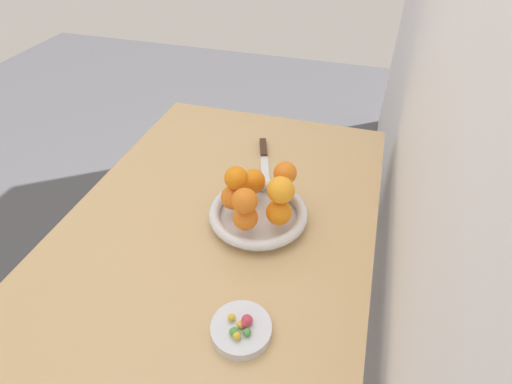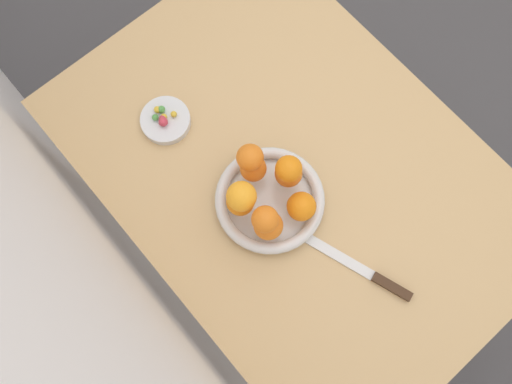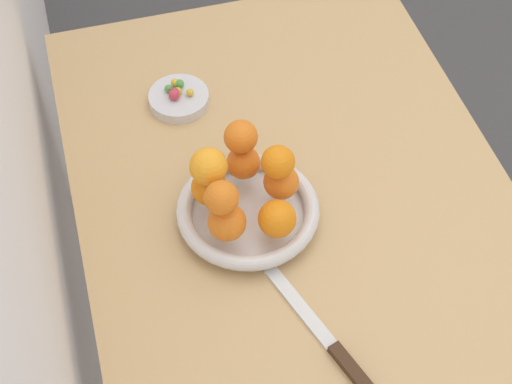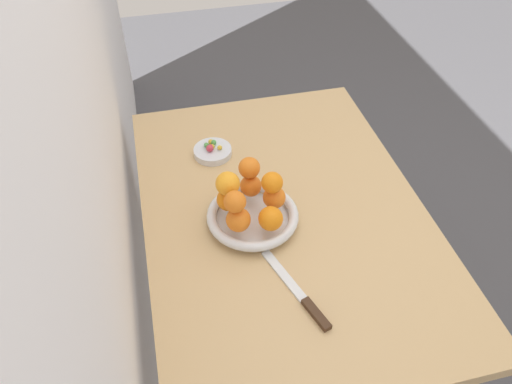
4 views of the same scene
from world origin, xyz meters
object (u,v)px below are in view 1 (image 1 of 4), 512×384
fruit_bowl (258,214)px  candy_dish (241,329)px  candy_ball_2 (237,336)px  orange_8 (285,173)px  orange_6 (245,201)px  orange_5 (236,178)px  orange_2 (282,191)px  knife (264,160)px  candy_ball_4 (234,332)px  orange_1 (279,212)px  orange_7 (281,189)px  orange_3 (253,181)px  orange_4 (233,197)px  dining_table (221,244)px  candy_ball_5 (244,324)px  orange_0 (245,218)px  candy_ball_3 (247,332)px  candy_ball_0 (232,318)px  candy_ball_6 (241,325)px

fruit_bowl → candy_dish: bearing=10.3°
candy_ball_2 → orange_8: bearing=-179.6°
orange_6 → orange_5: bearing=-148.3°
orange_2 → orange_5: (0.05, -0.10, 0.06)m
knife → candy_ball_4: bearing=10.1°
orange_8 → candy_ball_2: size_ratio=3.43×
fruit_bowl → orange_1: bearing=63.0°
fruit_bowl → orange_8: 0.13m
orange_6 → orange_8: orange_8 is taller
orange_7 → orange_8: size_ratio=1.12×
fruit_bowl → orange_5: (0.01, -0.05, 0.11)m
fruit_bowl → orange_6: 0.13m
fruit_bowl → orange_3: bearing=-153.0°
orange_4 → orange_6: orange_6 is taller
dining_table → candy_ball_2: size_ratio=67.88×
orange_7 → candy_ball_2: bearing=-0.4°
candy_dish → candy_ball_5: 0.02m
orange_8 → candy_dish: bearing=0.4°
orange_6 → orange_4: bearing=-142.1°
candy_dish → candy_ball_2: (0.03, 0.00, 0.02)m
candy_ball_4 → orange_5: bearing=-162.5°
orange_3 → orange_7: 0.14m
orange_0 → orange_8: 0.14m
orange_7 → candy_ball_4: 0.32m
orange_5 → candy_ball_5: (0.30, 0.11, -0.10)m
orange_6 → fruit_bowl: bearing=173.2°
fruit_bowl → candy_ball_3: 0.33m
orange_0 → candy_ball_2: size_ratio=3.60×
candy_ball_2 → candy_dish: bearing=-179.2°
dining_table → candy_ball_4: candy_ball_4 is taller
orange_3 → candy_ball_5: bearing=14.2°
orange_8 → orange_2: bearing=-132.4°
knife → orange_8: bearing=27.0°
orange_3 → candy_ball_5: size_ratio=3.65×
orange_8 → candy_ball_4: (0.37, -0.00, -0.10)m
orange_0 → orange_5: 0.10m
orange_4 → candy_ball_0: 0.30m
orange_1 → candy_ball_2: orange_1 is taller
candy_dish → orange_5: bearing=-160.2°
orange_0 → candy_ball_5: 0.25m
orange_3 → candy_ball_2: 0.40m
orange_1 → knife: bearing=-158.3°
dining_table → orange_0: size_ratio=18.88×
orange_3 → candy_ball_3: bearing=15.2°
fruit_bowl → orange_4: size_ratio=4.04×
orange_7 → candy_ball_6: bearing=-0.5°
orange_0 → candy_ball_4: bearing=12.9°
candy_ball_0 → candy_ball_2: size_ratio=0.91×
fruit_bowl → candy_ball_6: (0.31, 0.06, 0.01)m
orange_6 → candy_ball_4: (0.25, 0.06, -0.10)m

